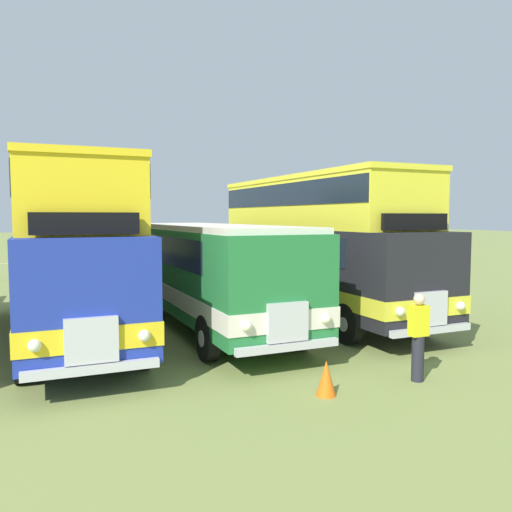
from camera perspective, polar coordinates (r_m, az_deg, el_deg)
The scene contains 5 objects.
bus_seventh_in_row at distance 14.81m, azimuth -19.98°, elevation 1.26°, with size 3.00×11.34×4.49m.
bus_eighth_in_row at distance 14.94m, azimuth -5.43°, elevation -1.25°, with size 3.10×10.25×2.99m.
bus_ninth_in_row at distance 16.61m, azimuth 6.68°, elevation 1.79°, with size 3.09×10.46×4.49m.
cone_near_end at distance 9.53m, azimuth 7.84°, elevation -13.34°, with size 0.36×0.36×0.65m, color orange.
marshal_person at distance 10.58m, azimuth 17.65°, elevation -8.55°, with size 0.36×0.24×1.73m.
Camera 1 is at (7.30, -14.58, 3.22)m, focal length 35.86 mm.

